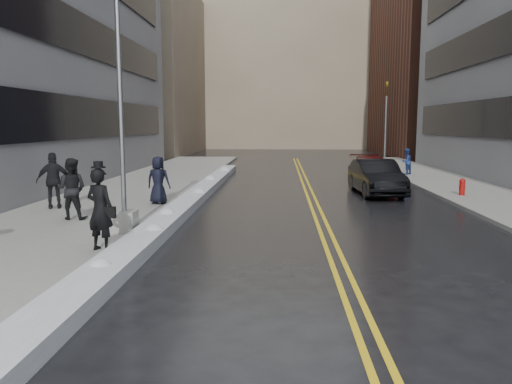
# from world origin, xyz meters

# --- Properties ---
(ground) EXTENTS (160.00, 160.00, 0.00)m
(ground) POSITION_xyz_m (0.00, 0.00, 0.00)
(ground) COLOR black
(ground) RESTS_ON ground
(sidewalk_west) EXTENTS (5.50, 50.00, 0.15)m
(sidewalk_west) POSITION_xyz_m (-5.75, 10.00, 0.07)
(sidewalk_west) COLOR gray
(sidewalk_west) RESTS_ON ground
(sidewalk_east) EXTENTS (4.00, 50.00, 0.15)m
(sidewalk_east) POSITION_xyz_m (10.00, 10.00, 0.07)
(sidewalk_east) COLOR gray
(sidewalk_east) RESTS_ON ground
(lane_line_left) EXTENTS (0.12, 50.00, 0.01)m
(lane_line_left) POSITION_xyz_m (2.35, 10.00, 0.00)
(lane_line_left) COLOR gold
(lane_line_left) RESTS_ON ground
(lane_line_right) EXTENTS (0.12, 50.00, 0.01)m
(lane_line_right) POSITION_xyz_m (2.65, 10.00, 0.00)
(lane_line_right) COLOR gold
(lane_line_right) RESTS_ON ground
(snow_ridge) EXTENTS (0.90, 30.00, 0.34)m
(snow_ridge) POSITION_xyz_m (-2.45, 8.00, 0.17)
(snow_ridge) COLOR silver
(snow_ridge) RESTS_ON ground
(building_west_far) EXTENTS (14.00, 22.00, 18.00)m
(building_west_far) POSITION_xyz_m (-15.50, 44.00, 9.00)
(building_west_far) COLOR gray
(building_west_far) RESTS_ON ground
(building_east_far) EXTENTS (14.00, 20.00, 28.00)m
(building_east_far) POSITION_xyz_m (19.00, 42.00, 14.00)
(building_east_far) COLOR #562D21
(building_east_far) RESTS_ON ground
(building_far) EXTENTS (36.00, 16.00, 22.00)m
(building_far) POSITION_xyz_m (2.00, 60.00, 11.00)
(building_far) COLOR gray
(building_far) RESTS_ON ground
(lamppost) EXTENTS (0.65, 0.65, 7.62)m
(lamppost) POSITION_xyz_m (-3.30, 2.00, 2.53)
(lamppost) COLOR gray
(lamppost) RESTS_ON sidewalk_west
(fire_hydrant) EXTENTS (0.26, 0.26, 0.73)m
(fire_hydrant) POSITION_xyz_m (9.00, 10.00, 0.55)
(fire_hydrant) COLOR maroon
(fire_hydrant) RESTS_ON sidewalk_east
(traffic_signal) EXTENTS (0.16, 0.20, 6.00)m
(traffic_signal) POSITION_xyz_m (8.50, 24.00, 3.40)
(traffic_signal) COLOR gray
(traffic_signal) RESTS_ON sidewalk_east
(pedestrian_fedora) EXTENTS (0.86, 0.71, 2.02)m
(pedestrian_fedora) POSITION_xyz_m (-3.20, -0.14, 1.16)
(pedestrian_fedora) COLOR black
(pedestrian_fedora) RESTS_ON sidewalk_west
(pedestrian_b) EXTENTS (0.97, 0.76, 1.98)m
(pedestrian_b) POSITION_xyz_m (-5.57, 3.76, 1.14)
(pedestrian_b) COLOR black
(pedestrian_b) RESTS_ON sidewalk_west
(pedestrian_c) EXTENTS (0.95, 0.67, 1.84)m
(pedestrian_c) POSITION_xyz_m (-3.55, 7.02, 1.07)
(pedestrian_c) COLOR black
(pedestrian_c) RESTS_ON sidewalk_west
(pedestrian_d) EXTENTS (1.30, 0.92, 2.04)m
(pedestrian_d) POSITION_xyz_m (-7.06, 5.75, 1.17)
(pedestrian_d) COLOR black
(pedestrian_d) RESTS_ON sidewalk_west
(pedestrian_east) EXTENTS (0.98, 0.96, 1.59)m
(pedestrian_east) POSITION_xyz_m (8.78, 18.93, 0.94)
(pedestrian_east) COLOR navy
(pedestrian_east) RESTS_ON sidewalk_east
(car_black) EXTENTS (1.99, 4.97, 1.61)m
(car_black) POSITION_xyz_m (5.50, 11.02, 0.80)
(car_black) COLOR black
(car_black) RESTS_ON ground
(car_maroon) EXTENTS (2.05, 5.03, 1.46)m
(car_maroon) POSITION_xyz_m (6.19, 16.26, 0.73)
(car_maroon) COLOR #440A0A
(car_maroon) RESTS_ON ground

